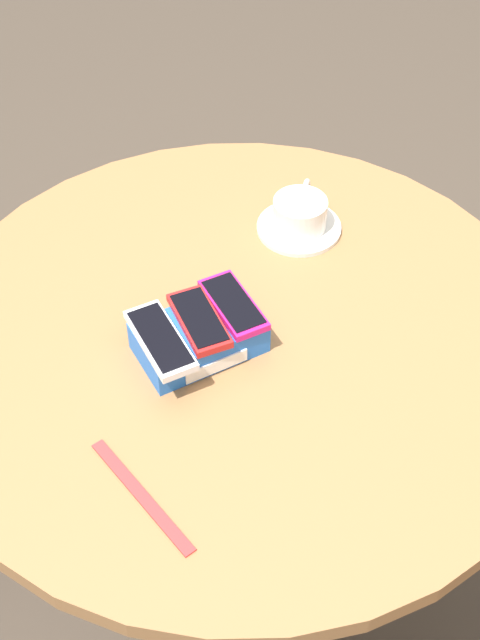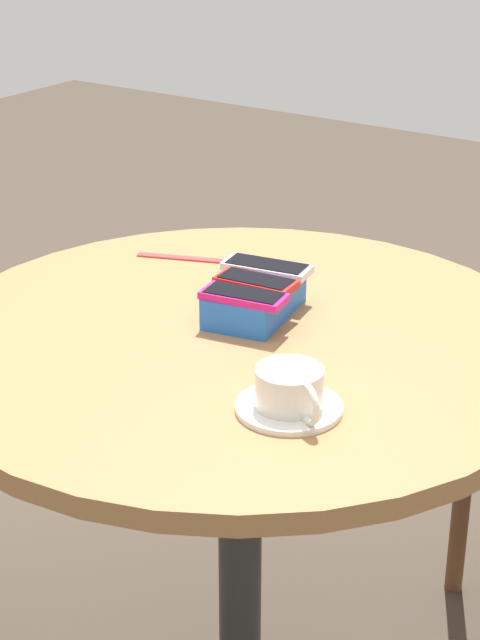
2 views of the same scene
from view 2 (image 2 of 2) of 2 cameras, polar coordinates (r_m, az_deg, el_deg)
round_table at (r=1.62m, az=0.00°, el=-4.42°), size 0.93×0.93×0.76m
phone_box at (r=1.62m, az=0.78°, el=1.08°), size 0.19×0.13×0.05m
phone_white at (r=1.66m, az=1.44°, el=2.83°), size 0.07×0.14×0.01m
phone_red at (r=1.60m, az=0.85°, el=2.04°), size 0.06×0.13×0.01m
phone_magenta at (r=1.55m, az=0.15°, el=1.30°), size 0.07×0.13×0.01m
saucer at (r=1.36m, az=2.62°, el=-4.69°), size 0.14×0.14×0.01m
coffee_cup at (r=1.34m, az=2.71°, el=-3.61°), size 0.09×0.11×0.06m
lanyard_strap at (r=1.84m, az=-2.44°, el=3.27°), size 0.09×0.20×0.00m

